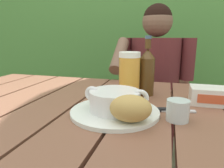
% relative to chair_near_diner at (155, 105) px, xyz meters
% --- Properties ---
extents(dining_table, '(1.49, 0.87, 0.76)m').
position_rel_chair_near_diner_xyz_m(dining_table, '(-0.14, -0.87, 0.19)').
color(dining_table, brown).
rests_on(dining_table, ground_plane).
extents(hedge_backdrop, '(3.81, 0.95, 3.03)m').
position_rel_chair_near_diner_xyz_m(hedge_backdrop, '(-0.03, 0.81, 0.70)').
color(hedge_backdrop, '#497E3A').
rests_on(hedge_backdrop, ground_plane).
extents(chair_near_diner, '(0.50, 0.43, 0.97)m').
position_rel_chair_near_diner_xyz_m(chair_near_diner, '(0.00, 0.00, 0.00)').
color(chair_near_diner, brown).
rests_on(chair_near_diner, ground_plane).
extents(person_eating, '(0.48, 0.47, 1.20)m').
position_rel_chair_near_diner_xyz_m(person_eating, '(-0.00, -0.20, 0.22)').
color(person_eating, '#5C2326').
rests_on(person_eating, ground_plane).
extents(serving_plate, '(0.28, 0.28, 0.01)m').
position_rel_chair_near_diner_xyz_m(serving_plate, '(-0.07, -0.94, 0.28)').
color(serving_plate, white).
rests_on(serving_plate, dining_table).
extents(soup_bowl, '(0.21, 0.16, 0.07)m').
position_rel_chair_near_diner_xyz_m(soup_bowl, '(-0.07, -0.94, 0.32)').
color(soup_bowl, white).
rests_on(soup_bowl, serving_plate).
extents(bread_roll, '(0.12, 0.10, 0.07)m').
position_rel_chair_near_diner_xyz_m(bread_roll, '(-0.01, -1.01, 0.32)').
color(bread_roll, tan).
rests_on(bread_roll, serving_plate).
extents(beer_glass, '(0.08, 0.08, 0.18)m').
position_rel_chair_near_diner_xyz_m(beer_glass, '(-0.06, -0.74, 0.37)').
color(beer_glass, gold).
rests_on(beer_glass, dining_table).
extents(beer_bottle, '(0.06, 0.06, 0.24)m').
position_rel_chair_near_diner_xyz_m(beer_bottle, '(0.00, -0.70, 0.38)').
color(beer_bottle, '#4E3115').
rests_on(beer_bottle, dining_table).
extents(water_glass_small, '(0.06, 0.06, 0.06)m').
position_rel_chair_near_diner_xyz_m(water_glass_small, '(0.12, -0.94, 0.31)').
color(water_glass_small, silver).
rests_on(water_glass_small, dining_table).
extents(butter_tub, '(0.13, 0.10, 0.06)m').
position_rel_chair_near_diner_xyz_m(butter_tub, '(0.23, -0.75, 0.31)').
color(butter_tub, white).
rests_on(butter_tub, dining_table).
extents(table_knife, '(0.14, 0.05, 0.01)m').
position_rel_chair_near_diner_xyz_m(table_knife, '(0.09, -0.87, 0.28)').
color(table_knife, silver).
rests_on(table_knife, dining_table).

